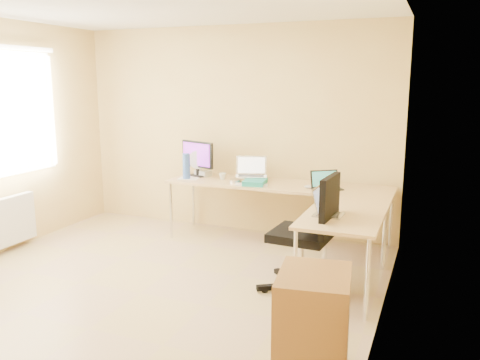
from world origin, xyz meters
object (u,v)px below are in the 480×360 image
at_px(monitor, 198,159).
at_px(desk_return, 344,250).
at_px(desk_fan, 200,164).
at_px(laptop_center, 251,167).
at_px(desk_main, 277,214).
at_px(laptop_black, 327,180).
at_px(keyboard, 251,185).
at_px(office_chair, 301,238).
at_px(laptop_return, 329,205).
at_px(water_bottle, 186,166).
at_px(mug, 223,176).
at_px(cabinet, 313,330).

bearing_deg(monitor, desk_return, -7.20).
bearing_deg(desk_fan, laptop_center, -22.80).
bearing_deg(desk_main, laptop_black, -8.33).
xyz_separation_m(keyboard, office_chair, (0.87, -1.00, -0.24)).
height_order(desk_fan, laptop_return, desk_fan).
xyz_separation_m(keyboard, water_bottle, (-0.88, 0.06, 0.15)).
bearing_deg(office_chair, water_bottle, 152.53).
relative_size(desk_main, mug, 30.40).
distance_m(desk_return, water_bottle, 2.33).
bearing_deg(mug, desk_return, -30.42).
xyz_separation_m(laptop_black, desk_fan, (-1.68, 0.19, 0.05)).
height_order(keyboard, desk_fan, desk_fan).
distance_m(mug, cabinet, 3.15).
height_order(desk_main, desk_return, same).
relative_size(water_bottle, cabinet, 0.42).
height_order(desk_main, office_chair, office_chair).
bearing_deg(office_chair, laptop_return, 15.95).
bearing_deg(keyboard, office_chair, -61.27).
bearing_deg(cabinet, desk_return, 85.33).
height_order(desk_return, office_chair, office_chair).
bearing_deg(mug, desk_main, 1.14).
xyz_separation_m(desk_main, monitor, (-1.08, 0.07, 0.59)).
distance_m(laptop_center, mug, 0.39).
xyz_separation_m(laptop_center, mug, (-0.36, -0.03, -0.13)).
distance_m(desk_main, water_bottle, 1.25).
xyz_separation_m(water_bottle, office_chair, (1.74, -1.06, -0.39)).
distance_m(monitor, mug, 0.43).
xyz_separation_m(desk_return, cabinet, (0.10, -1.58, -0.01)).
distance_m(monitor, office_chair, 2.18).
bearing_deg(desk_main, cabinet, -67.50).
height_order(keyboard, office_chair, office_chair).
bearing_deg(mug, keyboard, -24.13).
bearing_deg(desk_main, laptop_return, -53.81).
bearing_deg(cabinet, desk_main, 104.38).
xyz_separation_m(laptop_center, keyboard, (0.09, -0.23, -0.17)).
xyz_separation_m(monitor, laptop_center, (0.74, -0.05, -0.05)).
bearing_deg(laptop_black, desk_return, -103.12).
distance_m(desk_return, laptop_return, 0.51).
height_order(desk_main, laptop_return, laptop_return).
height_order(desk_return, monitor, monitor).
xyz_separation_m(laptop_center, laptop_return, (1.19, -1.18, -0.08)).
bearing_deg(laptop_center, monitor, 157.60).
bearing_deg(water_bottle, mug, 18.42).
relative_size(desk_main, desk_return, 2.04).
bearing_deg(cabinet, office_chair, 100.23).
height_order(laptop_black, keyboard, laptop_black).
relative_size(desk_main, laptop_center, 7.15).
xyz_separation_m(laptop_center, laptop_black, (0.94, -0.10, -0.07)).
height_order(mug, desk_fan, desk_fan).
bearing_deg(keyboard, water_bottle, 163.68).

